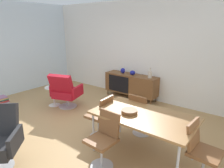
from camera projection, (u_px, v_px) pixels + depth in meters
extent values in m
plane|color=tan|center=(72.00, 128.00, 4.18)|extent=(8.32, 8.32, 0.00)
cube|color=white|center=(137.00, 50.00, 5.76)|extent=(6.80, 0.12, 2.80)
cube|color=brown|center=(131.00, 84.00, 5.80)|extent=(1.60, 0.44, 0.56)
cube|color=black|center=(118.00, 84.00, 5.80)|extent=(0.70, 0.01, 0.48)
cylinder|color=brown|center=(108.00, 92.00, 6.20)|extent=(0.03, 0.03, 0.16)
cylinder|color=brown|center=(150.00, 103.00, 5.34)|extent=(0.03, 0.03, 0.16)
cylinder|color=brown|center=(114.00, 89.00, 6.46)|extent=(0.03, 0.03, 0.16)
cylinder|color=brown|center=(156.00, 99.00, 5.60)|extent=(0.03, 0.03, 0.16)
ellipsoid|color=navy|center=(123.00, 71.00, 5.87)|extent=(0.14, 0.14, 0.16)
cylinder|color=beige|center=(150.00, 75.00, 5.34)|extent=(0.11, 0.11, 0.18)
cylinder|color=beige|center=(150.00, 70.00, 5.30)|extent=(0.04, 0.04, 0.10)
ellipsoid|color=navy|center=(133.00, 73.00, 5.67)|extent=(0.16, 0.16, 0.13)
cube|color=olive|center=(143.00, 116.00, 3.11)|extent=(1.60, 0.90, 0.04)
cylinder|color=#B7B7BC|center=(94.00, 132.00, 3.34)|extent=(0.04, 0.04, 0.70)
cylinder|color=#B7B7BC|center=(177.00, 168.00, 2.50)|extent=(0.04, 0.04, 0.70)
cylinder|color=#B7B7BC|center=(120.00, 116.00, 3.93)|extent=(0.04, 0.04, 0.70)
cylinder|color=#B7B7BC|center=(195.00, 141.00, 3.09)|extent=(0.04, 0.04, 0.70)
cylinder|color=brown|center=(129.00, 111.00, 3.15)|extent=(0.26, 0.26, 0.06)
cube|color=brown|center=(205.00, 153.00, 2.63)|extent=(0.43, 0.43, 0.05)
cube|color=brown|center=(193.00, 134.00, 2.68)|extent=(0.11, 0.39, 0.38)
cylinder|color=#B7B7BC|center=(203.00, 168.00, 2.70)|extent=(0.04, 0.04, 0.42)
cube|color=brown|center=(142.00, 113.00, 3.86)|extent=(0.41, 0.41, 0.05)
cube|color=brown|center=(138.00, 105.00, 3.67)|extent=(0.38, 0.10, 0.38)
cylinder|color=#B7B7BC|center=(142.00, 123.00, 3.93)|extent=(0.04, 0.04, 0.42)
cylinder|color=#B7B7BC|center=(141.00, 133.00, 3.99)|extent=(0.36, 0.36, 0.01)
cube|color=brown|center=(101.00, 141.00, 2.92)|extent=(0.42, 0.42, 0.05)
cube|color=brown|center=(109.00, 123.00, 2.99)|extent=(0.38, 0.10, 0.38)
cylinder|color=#B7B7BC|center=(101.00, 154.00, 2.99)|extent=(0.04, 0.04, 0.42)
cylinder|color=#B7B7BC|center=(102.00, 166.00, 3.04)|extent=(0.36, 0.36, 0.01)
cube|color=brown|center=(98.00, 115.00, 3.74)|extent=(0.42, 0.42, 0.05)
cube|color=brown|center=(106.00, 107.00, 3.58)|extent=(0.11, 0.38, 0.38)
cylinder|color=#B7B7BC|center=(99.00, 127.00, 3.81)|extent=(0.04, 0.04, 0.42)
cylinder|color=#B7B7BC|center=(99.00, 136.00, 3.87)|extent=(0.36, 0.36, 0.01)
cube|color=red|center=(67.00, 93.00, 5.19)|extent=(0.75, 0.72, 0.20)
cube|color=red|center=(61.00, 84.00, 4.88)|extent=(0.65, 0.45, 0.51)
cube|color=red|center=(78.00, 91.00, 5.07)|extent=(0.22, 0.50, 0.28)
cube|color=red|center=(56.00, 89.00, 5.27)|extent=(0.22, 0.50, 0.28)
cylinder|color=#B7B7BC|center=(68.00, 101.00, 5.26)|extent=(0.06, 0.06, 0.28)
cylinder|color=#B7B7BC|center=(68.00, 106.00, 5.30)|extent=(0.48, 0.48, 0.02)
cube|color=#262628|center=(16.00, 140.00, 2.91)|extent=(0.39, 0.41, 0.28)
cylinder|color=white|center=(53.00, 87.00, 5.24)|extent=(0.44, 0.44, 0.02)
cylinder|color=white|center=(54.00, 96.00, 5.32)|extent=(0.05, 0.05, 0.50)
cone|color=white|center=(55.00, 105.00, 5.39)|extent=(0.32, 0.32, 0.02)
cylinder|color=#262628|center=(53.00, 86.00, 5.23)|extent=(0.20, 0.20, 0.05)
sphere|color=orange|center=(54.00, 85.00, 5.19)|extent=(0.07, 0.07, 0.07)
sphere|color=orange|center=(54.00, 84.00, 5.26)|extent=(0.07, 0.07, 0.07)
sphere|color=orange|center=(51.00, 84.00, 5.21)|extent=(0.07, 0.07, 0.07)
cube|color=gold|center=(1.00, 105.00, 5.34)|extent=(0.28, 0.35, 0.02)
cube|color=red|center=(1.00, 105.00, 5.34)|extent=(0.31, 0.37, 0.01)
cube|color=#99668C|center=(0.00, 104.00, 5.33)|extent=(0.29, 0.38, 0.03)
cube|color=#B2B2B7|center=(0.00, 103.00, 5.32)|extent=(0.31, 0.39, 0.02)
cube|color=#99668C|center=(1.00, 102.00, 5.33)|extent=(0.31, 0.37, 0.03)
cube|color=red|center=(0.00, 102.00, 5.30)|extent=(0.28, 0.36, 0.03)
cube|color=silver|center=(0.00, 101.00, 5.32)|extent=(0.30, 0.39, 0.02)
cube|color=#262626|center=(0.00, 100.00, 5.29)|extent=(0.30, 0.38, 0.01)
cube|color=#3F7F4C|center=(0.00, 100.00, 5.30)|extent=(0.29, 0.39, 0.01)
cube|color=#334C8C|center=(0.00, 99.00, 5.31)|extent=(0.31, 0.35, 0.01)
cube|color=gold|center=(0.00, 99.00, 5.29)|extent=(0.27, 0.34, 0.02)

